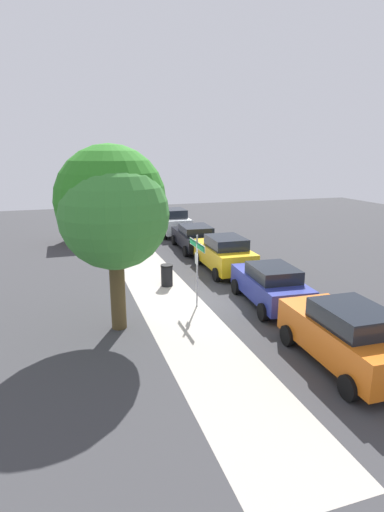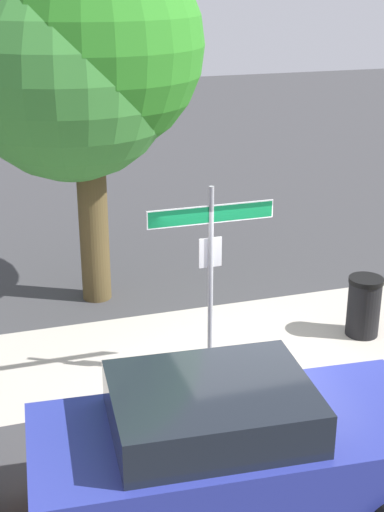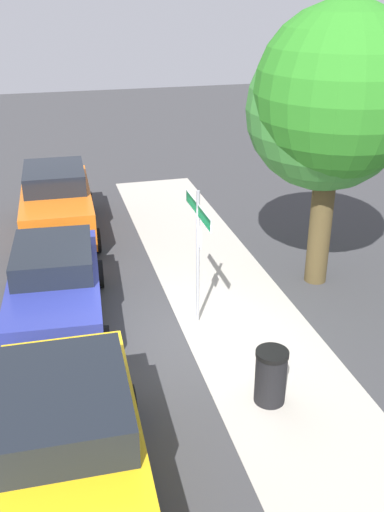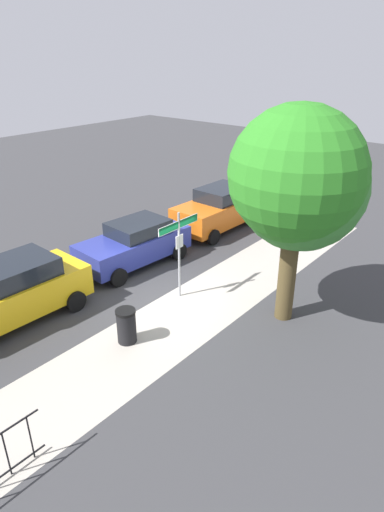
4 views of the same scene
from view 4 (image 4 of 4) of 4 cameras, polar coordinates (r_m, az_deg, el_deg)
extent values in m
plane|color=#38383A|center=(14.23, -4.21, -5.42)|extent=(60.00, 60.00, 0.00)
cube|color=#ACA499|center=(12.29, -6.26, -11.06)|extent=(24.00, 2.60, 0.00)
cylinder|color=#9EA0A5|center=(13.66, -1.67, 0.02)|extent=(0.07, 0.07, 2.84)
cube|color=#0F723D|center=(13.25, -1.72, 4.07)|extent=(1.73, 0.02, 0.22)
cube|color=white|center=(13.25, -1.73, 4.07)|extent=(1.76, 0.02, 0.25)
cube|color=silver|center=(13.45, -1.63, 1.87)|extent=(0.32, 0.02, 0.42)
cylinder|color=#4D3F23|center=(12.84, 12.21, -2.08)|extent=(0.51, 0.51, 2.94)
sphere|color=#2B7D21|center=(11.66, 13.40, 10.21)|extent=(3.55, 3.55, 3.55)
sphere|color=#388233|center=(12.14, 13.97, 8.76)|extent=(3.47, 3.47, 3.47)
sphere|color=#2C6E20|center=(11.56, 13.69, 9.19)|extent=(2.33, 2.33, 2.33)
cube|color=orange|center=(19.32, 3.43, 5.77)|extent=(4.42, 1.96, 0.97)
cube|color=black|center=(19.28, 3.98, 8.07)|extent=(2.15, 1.67, 0.54)
cylinder|color=black|center=(17.87, 2.74, 2.46)|extent=(0.65, 0.24, 0.64)
cylinder|color=black|center=(18.98, -1.57, 3.89)|extent=(0.65, 0.24, 0.64)
cylinder|color=black|center=(20.12, 8.08, 4.91)|extent=(0.65, 0.24, 0.64)
cylinder|color=black|center=(21.11, 3.95, 6.09)|extent=(0.65, 0.24, 0.64)
cube|color=navy|center=(16.17, -7.52, 1.30)|extent=(4.31, 2.06, 0.82)
cube|color=black|center=(16.06, -6.95, 3.68)|extent=(2.12, 1.69, 0.48)
cylinder|color=black|center=(14.95, -9.51, -2.71)|extent=(0.65, 0.27, 0.64)
cylinder|color=black|center=(16.26, -13.28, -0.65)|extent=(0.65, 0.27, 0.64)
cylinder|color=black|center=(16.59, -1.71, 0.60)|extent=(0.65, 0.27, 0.64)
cylinder|color=black|center=(17.78, -5.69, 2.24)|extent=(0.65, 0.27, 0.64)
cube|color=gold|center=(13.75, -22.30, -4.80)|extent=(4.42, 1.97, 0.95)
cube|color=black|center=(13.51, -21.85, -1.66)|extent=(2.14, 1.68, 0.54)
cylinder|color=black|center=(13.86, -14.80, -5.64)|extent=(0.65, 0.24, 0.64)
cylinder|color=black|center=(15.28, -18.80, -3.16)|extent=(0.65, 0.24, 0.64)
cylinder|color=black|center=(9.61, -20.12, -21.16)|extent=(0.03, 0.03, 1.05)
cylinder|color=black|center=(9.48, -22.81, -22.51)|extent=(0.03, 0.03, 1.05)
cylinder|color=black|center=(12.15, -8.45, -9.07)|extent=(0.52, 0.52, 0.90)
cylinder|color=black|center=(11.88, -8.60, -7.12)|extent=(0.55, 0.55, 0.08)
camera|label=1|loc=(23.51, 32.90, 18.20)|focal=28.21mm
camera|label=2|loc=(20.93, -15.31, 19.70)|focal=51.39mm
camera|label=3|loc=(10.95, -54.56, 10.15)|focal=40.34mm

